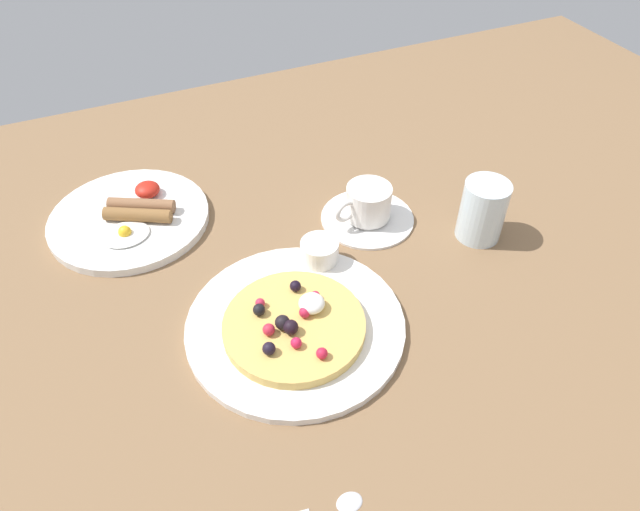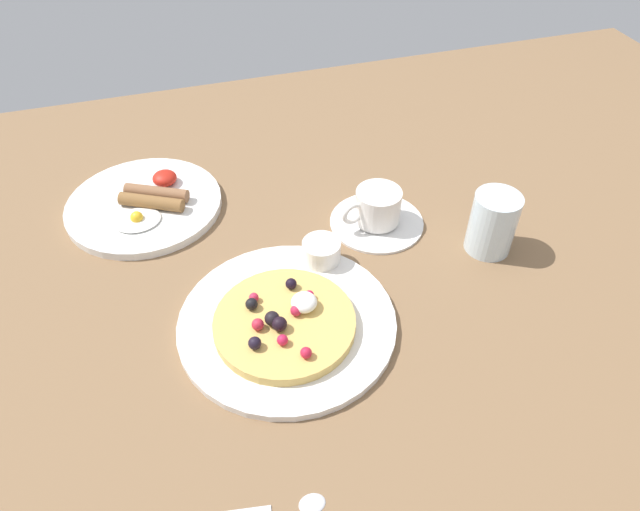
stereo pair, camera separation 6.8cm
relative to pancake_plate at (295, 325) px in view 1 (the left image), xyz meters
The scene contains 10 objects.
ground_plane 9.98cm from the pancake_plate, 37.25° to the left, with size 196.45×130.23×3.00cm, color brown.
pancake_plate is the anchor object (origin of this frame).
pancake_with_berries 1.89cm from the pancake_plate, 117.33° to the right, with size 18.55×18.55×3.52cm.
syrup_ramekin 12.72cm from the pancake_plate, 50.78° to the left, with size 5.60×5.60×3.20cm.
breakfast_plate 34.87cm from the pancake_plate, 117.52° to the left, with size 25.13×25.13×1.37cm, color white.
fried_breakfast 33.61cm from the pancake_plate, 115.51° to the left, with size 12.40×13.95×2.42cm.
coffee_saucer 24.92cm from the pancake_plate, 40.29° to the left, with size 14.92×14.92×0.86cm, color white.
coffee_cup 24.95cm from the pancake_plate, 40.49° to the left, with size 10.00×7.16×5.38cm.
teaspoon 24.23cm from the pancake_plate, 105.63° to the right, with size 14.05×3.58×0.60cm.
water_glass 33.85cm from the pancake_plate, 10.47° to the left, with size 6.88×6.88×9.60cm, color silver.
Camera 1 is at (-24.36, -51.63, 59.48)cm, focal length 32.17 mm.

